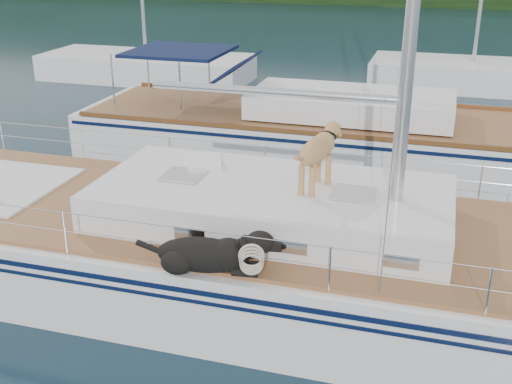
% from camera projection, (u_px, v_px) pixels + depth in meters
% --- Properties ---
extents(ground, '(120.00, 120.00, 0.00)m').
position_uv_depth(ground, '(223.00, 285.00, 10.31)').
color(ground, black).
rests_on(ground, ground).
extents(main_sailboat, '(12.00, 3.96, 14.01)m').
position_uv_depth(main_sailboat, '(228.00, 249.00, 10.02)').
color(main_sailboat, white).
rests_on(main_sailboat, ground).
extents(neighbor_sailboat, '(11.00, 3.50, 13.30)m').
position_uv_depth(neighbor_sailboat, '(306.00, 133.00, 15.99)').
color(neighbor_sailboat, white).
rests_on(neighbor_sailboat, ground).
extents(bg_boat_west, '(8.00, 3.00, 11.65)m').
position_uv_depth(bg_boat_west, '(147.00, 68.00, 24.69)').
color(bg_boat_west, white).
rests_on(bg_boat_west, ground).
extents(bg_boat_center, '(7.20, 3.00, 11.65)m').
position_uv_depth(bg_boat_center, '(472.00, 76.00, 23.30)').
color(bg_boat_center, white).
rests_on(bg_boat_center, ground).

